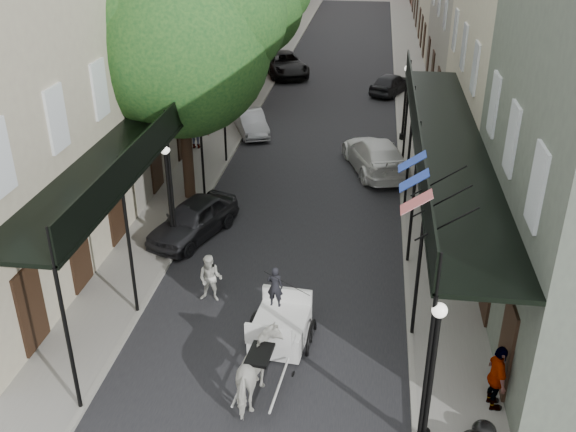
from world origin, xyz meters
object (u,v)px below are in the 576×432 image
(carriage, at_px, (283,302))
(car_left_mid, at_px, (251,123))
(lamppost_left, at_px, (169,195))
(lamppost_right_far, at_px, (405,102))
(car_left_near, at_px, (193,219))
(pedestrian_sidewalk_right, at_px, (497,378))
(car_left_far, at_px, (284,64))
(tree_near, at_px, (191,36))
(lamppost_right_near, at_px, (431,374))
(car_right_near, at_px, (375,155))
(car_right_far, at_px, (391,84))
(horse, at_px, (259,371))
(pedestrian_sidewalk_left, at_px, (195,128))
(pedestrian_walking, at_px, (211,279))

(carriage, xyz_separation_m, car_left_mid, (-4.02, 16.56, -0.48))
(car_left_mid, bearing_deg, lamppost_left, -113.88)
(lamppost_right_far, bearing_deg, car_left_near, -124.79)
(pedestrian_sidewalk_right, bearing_deg, car_left_far, 9.00)
(tree_near, height_order, lamppost_right_near, tree_near)
(carriage, height_order, pedestrian_sidewalk_right, carriage)
(lamppost_right_near, height_order, carriage, lamppost_right_near)
(tree_near, xyz_separation_m, car_left_near, (0.60, -3.26, -5.80))
(car_left_mid, xyz_separation_m, car_right_near, (6.40, -4.15, 0.14))
(car_left_far, bearing_deg, lamppost_right_far, -80.10)
(tree_near, xyz_separation_m, car_right_far, (7.80, 16.42, -5.84))
(lamppost_right_near, distance_m, horse, 4.21)
(horse, distance_m, car_left_far, 31.54)
(car_right_far, bearing_deg, car_left_near, 94.43)
(lamppost_right_far, height_order, carriage, lamppost_right_far)
(lamppost_right_near, distance_m, carriage, 5.23)
(horse, xyz_separation_m, pedestrian_sidewalk_left, (-5.99, 16.48, 0.26))
(horse, bearing_deg, lamppost_right_far, -96.57)
(lamppost_right_near, xyz_separation_m, car_left_far, (-7.70, 32.31, -1.29))
(tree_near, distance_m, pedestrian_walking, 9.44)
(pedestrian_sidewalk_left, bearing_deg, carriage, 111.94)
(carriage, relative_size, car_right_near, 0.54)
(car_left_far, bearing_deg, tree_near, -113.83)
(pedestrian_walking, xyz_separation_m, car_right_near, (4.80, 11.00, -0.03))
(pedestrian_sidewalk_left, relative_size, car_left_far, 0.36)
(pedestrian_walking, bearing_deg, lamppost_left, 127.05)
(carriage, bearing_deg, tree_near, 123.32)
(pedestrian_sidewalk_right, distance_m, car_left_far, 32.38)
(lamppost_right_far, bearing_deg, car_right_near, -108.06)
(pedestrian_sidewalk_right, bearing_deg, car_right_near, 3.69)
(pedestrian_sidewalk_right, bearing_deg, carriage, 59.32)
(car_right_far, bearing_deg, lamppost_left, 94.03)
(car_left_near, relative_size, car_right_far, 1.07)
(lamppost_left, distance_m, car_left_mid, 12.24)
(car_left_far, height_order, car_right_far, car_left_far)
(horse, xyz_separation_m, car_left_mid, (-3.79, 19.15, -0.23))
(lamppost_left, height_order, car_left_far, lamppost_left)
(lamppost_right_near, relative_size, pedestrian_sidewalk_right, 2.13)
(lamppost_left, height_order, horse, lamppost_left)
(tree_near, height_order, lamppost_left, tree_near)
(lamppost_right_far, bearing_deg, pedestrian_sidewalk_left, -165.72)
(lamppost_left, height_order, car_left_near, lamppost_left)
(car_left_near, xyz_separation_m, car_right_far, (7.20, 19.68, -0.04))
(lamppost_left, relative_size, car_left_mid, 1.02)
(pedestrian_sidewalk_right, height_order, car_left_far, pedestrian_sidewalk_right)
(tree_near, relative_size, lamppost_left, 2.60)
(horse, bearing_deg, car_left_near, -59.35)
(lamppost_right_far, bearing_deg, car_right_far, 93.33)
(car_left_near, bearing_deg, lamppost_right_near, -28.41)
(horse, xyz_separation_m, car_right_far, (3.41, 27.60, -0.19))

